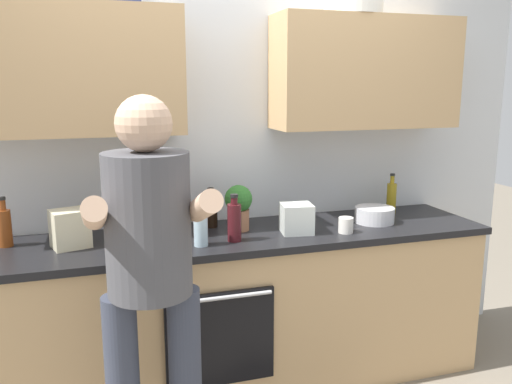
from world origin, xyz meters
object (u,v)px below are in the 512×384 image
Objects in this scene: bottle_vinegar at (5,227)px; bottle_wine at (234,221)px; mixing_bowl at (374,215)px; potted_herb at (238,205)px; bottle_water at (201,228)px; grocery_bag_produce at (297,218)px; person_standing at (150,267)px; bottle_soy at (211,212)px; cup_coffee at (346,225)px; bottle_oil at (391,197)px; bottle_hotsauce at (179,208)px; cup_stoneware at (200,228)px; knife_block at (127,222)px; grocery_bag_rice at (70,229)px.

bottle_wine is at bearing -12.82° from bottle_vinegar.
potted_herb reaches higher than mixing_bowl.
mixing_bowl is (0.90, 0.12, -0.06)m from bottle_wine.
potted_herb is at bearing 68.47° from bottle_wine.
grocery_bag_produce is at bearing 8.01° from bottle_water.
person_standing reaches higher than bottle_soy.
bottle_soy is 0.77m from cup_coffee.
person_standing is at bearing -117.66° from bottle_soy.
bottle_wine is at bearing 176.81° from cup_coffee.
bottle_oil reaches higher than mixing_bowl.
bottle_vinegar is at bearing 172.07° from grocery_bag_produce.
potted_herb is (0.13, -0.11, 0.05)m from bottle_soy.
person_standing is 0.82m from bottle_hotsauce.
cup_coffee is at bearing -17.79° from grocery_bag_produce.
cup_stoneware is at bearing -6.55° from bottle_vinegar.
grocery_bag_produce is (0.52, -0.10, 0.04)m from cup_stoneware.
bottle_soy is at bearing 140.03° from potted_herb.
knife_block is at bearing -155.76° from bottle_soy.
bottle_water is at bearing -172.33° from mixing_bowl.
cup_stoneware is at bearing -121.04° from bottle_soy.
bottle_hotsauce is at bearing 72.49° from person_standing.
bottle_water is at bearing -170.92° from bottle_wine.
bottle_oil is at bearing 4.09° from grocery_bag_rice.
grocery_bag_rice reaches higher than grocery_bag_produce.
bottle_wine is at bearing -172.62° from mixing_bowl.
bottle_vinegar reaches higher than mixing_bowl.
cup_coffee is at bearing -0.39° from bottle_water.
bottle_vinegar reaches higher than grocery_bag_produce.
bottle_hotsauce is at bearing -161.87° from bottle_soy.
bottle_soy is at bearing 58.96° from cup_stoneware.
cup_stoneware is at bearing 136.68° from bottle_wine.
knife_block is at bearing 170.40° from bottle_wine.
cup_coffee is (0.63, -0.04, -0.06)m from bottle_wine.
bottle_water is at bearing -166.30° from bottle_oil.
bottle_soy reaches higher than cup_coffee.
person_standing is 6.52× the size of bottle_oil.
bottle_soy is at bearing 2.79° from bottle_vinegar.
grocery_bag_produce is at bearing -172.68° from mixing_bowl.
potted_herb is (1.21, -0.06, 0.04)m from bottle_vinegar.
bottle_oil is 1.66m from knife_block.
cup_coffee is 0.37× the size of mixing_bowl.
person_standing is at bearing -153.06° from bottle_oil.
bottle_water is (0.31, 0.50, 0.00)m from person_standing.
knife_block is (-1.44, -0.02, 0.08)m from mixing_bowl.
bottle_wine is 0.79× the size of bottle_hotsauce.
bottle_oil and bottle_vinegar have the same top height.
grocery_bag_rice reaches higher than cup_coffee.
person_standing is 6.94× the size of bottle_water.
bottle_hotsauce is (0.88, -0.01, 0.04)m from bottle_vinegar.
bottle_water is at bearing -76.65° from bottle_hotsauce.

